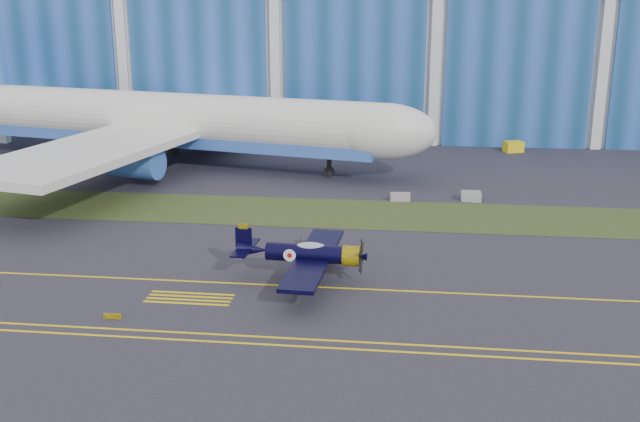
# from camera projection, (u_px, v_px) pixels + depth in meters

# --- Properties ---
(ground) EXTENTS (260.00, 260.00, 0.00)m
(ground) POSITION_uv_depth(u_px,v_px,m) (447.00, 268.00, 57.56)
(ground) COLOR #2D2B37
(ground) RESTS_ON ground
(grass_median) EXTENTS (260.00, 10.00, 0.02)m
(grass_median) POSITION_uv_depth(u_px,v_px,m) (440.00, 216.00, 70.91)
(grass_median) COLOR #475128
(grass_median) RESTS_ON ground
(hangar) EXTENTS (220.00, 45.70, 30.00)m
(hangar) POSITION_uv_depth(u_px,v_px,m) (432.00, 28.00, 121.83)
(hangar) COLOR silver
(hangar) RESTS_ON ground
(taxiway_centreline) EXTENTS (200.00, 0.20, 0.02)m
(taxiway_centreline) POSITION_uv_depth(u_px,v_px,m) (450.00, 293.00, 52.79)
(taxiway_centreline) COLOR yellow
(taxiway_centreline) RESTS_ON ground
(edge_line_near) EXTENTS (80.00, 0.20, 0.02)m
(edge_line_near) POSITION_uv_depth(u_px,v_px,m) (457.00, 355.00, 43.74)
(edge_line_near) COLOR yellow
(edge_line_near) RESTS_ON ground
(edge_line_far) EXTENTS (80.00, 0.20, 0.02)m
(edge_line_far) POSITION_uv_depth(u_px,v_px,m) (456.00, 347.00, 44.69)
(edge_line_far) COLOR yellow
(edge_line_far) RESTS_ON ground
(hold_short_ladder) EXTENTS (6.00, 2.40, 0.02)m
(hold_short_ladder) POSITION_uv_depth(u_px,v_px,m) (190.00, 298.00, 51.90)
(hold_short_ladder) COLOR yellow
(hold_short_ladder) RESTS_ON ground
(guard_board_left) EXTENTS (1.20, 0.15, 0.35)m
(guard_board_left) POSITION_uv_depth(u_px,v_px,m) (113.00, 316.00, 48.59)
(guard_board_left) COLOR yellow
(guard_board_left) RESTS_ON ground
(warbird) EXTENTS (11.60, 13.73, 3.90)m
(warbird) POSITION_uv_depth(u_px,v_px,m) (305.00, 253.00, 54.37)
(warbird) COLOR black
(warbird) RESTS_ON ground
(jetliner) EXTENTS (83.47, 75.18, 25.09)m
(jetliner) POSITION_uv_depth(u_px,v_px,m) (172.00, 62.00, 89.19)
(jetliner) COLOR silver
(jetliner) RESTS_ON ground
(shipping_container) EXTENTS (6.00, 4.22, 2.41)m
(shipping_container) POSITION_uv_depth(u_px,v_px,m) (341.00, 141.00, 100.92)
(shipping_container) COLOR white
(shipping_container) RESTS_ON ground
(tug) EXTENTS (2.84, 2.34, 1.43)m
(tug) POSITION_uv_depth(u_px,v_px,m) (513.00, 147.00, 99.82)
(tug) COLOR yellow
(tug) RESTS_ON ground
(cart) EXTENTS (2.04, 1.30, 1.18)m
(cart) POSITION_uv_depth(u_px,v_px,m) (3.00, 138.00, 106.19)
(cart) COLOR white
(cart) RESTS_ON ground
(barrier_a) EXTENTS (2.06, 0.86, 0.90)m
(barrier_a) POSITION_uv_depth(u_px,v_px,m) (400.00, 197.00, 76.07)
(barrier_a) COLOR gray
(barrier_a) RESTS_ON ground
(barrier_b) EXTENTS (2.03, 0.70, 0.90)m
(barrier_b) POSITION_uv_depth(u_px,v_px,m) (471.00, 195.00, 76.83)
(barrier_b) COLOR gray
(barrier_b) RESTS_ON ground
(barrier_c) EXTENTS (2.06, 0.85, 0.90)m
(barrier_c) POSITION_uv_depth(u_px,v_px,m) (471.00, 197.00, 75.92)
(barrier_c) COLOR gray
(barrier_c) RESTS_ON ground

